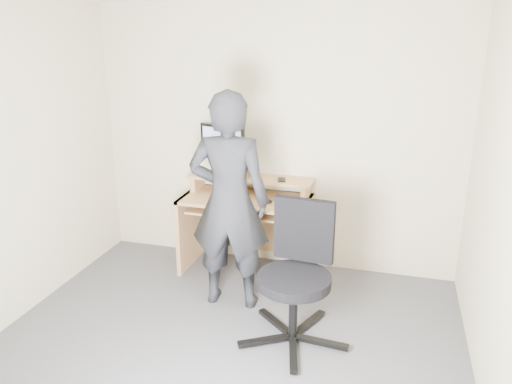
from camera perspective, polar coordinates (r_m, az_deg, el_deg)
The scene contains 13 objects.
ground at distance 3.73m, azimuth -4.76°, elevation -19.03°, with size 3.50×3.50×0.00m, color #525257.
back_wall at distance 4.76m, azimuth 2.15°, elevation 5.99°, with size 3.50×0.02×2.50m, color beige.
desk at distance 4.80m, azimuth -0.89°, elevation -2.63°, with size 1.20×0.60×0.91m.
monitor at distance 4.75m, azimuth -3.87°, elevation 5.30°, with size 0.49×0.21×0.48m.
external_drive at distance 4.77m, azimuth -2.29°, elevation 3.06°, with size 0.07×0.13×0.20m, color black.
travel_mug at distance 4.71m, azimuth -0.33°, elevation 2.63°, with size 0.07×0.07×0.16m, color #BCBDC2.
smartphone at distance 4.65m, azimuth 2.95°, elevation 1.41°, with size 0.07×0.13×0.01m, color black.
charger at distance 4.73m, azimuth -3.14°, elevation 1.86°, with size 0.04×0.04×0.04m, color black.
headphones at distance 4.84m, azimuth -2.08°, elevation 2.14°, with size 0.16×0.16×0.02m, color silver.
keyboard at distance 4.64m, azimuth -2.90°, elevation -1.84°, with size 0.46×0.18×0.03m, color black.
mouse at distance 4.51m, azimuth 1.28°, elevation -1.06°, with size 0.10×0.06×0.04m, color black.
office_chair at distance 3.73m, azimuth 4.74°, elevation -8.76°, with size 0.80×0.82×1.04m.
person at distance 4.06m, azimuth -3.09°, elevation -1.15°, with size 0.66×0.44×1.82m, color black.
Camera 1 is at (1.08, -2.77, 2.26)m, focal length 35.00 mm.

